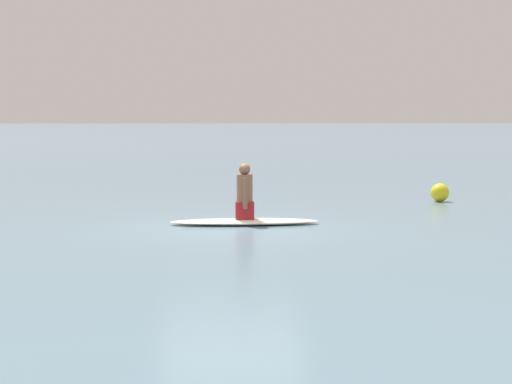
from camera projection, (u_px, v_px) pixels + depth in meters
ground_plane at (232, 229)px, 14.61m from camera, size 400.00×400.00×0.00m
surfboard at (245, 222)px, 15.17m from camera, size 0.66×2.78×0.11m
person_paddler at (245, 194)px, 15.13m from camera, size 0.45×0.34×1.03m
buoy_marker at (440, 193)px, 19.22m from camera, size 0.43×0.43×0.43m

